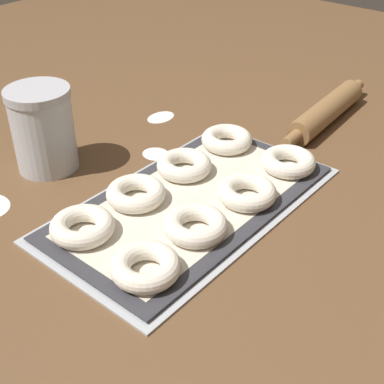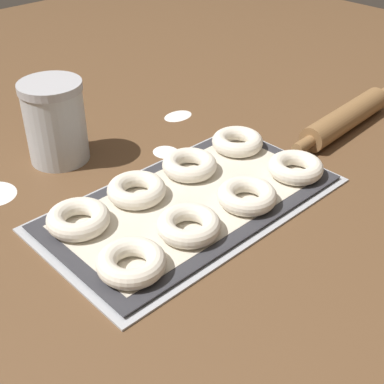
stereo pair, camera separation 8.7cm
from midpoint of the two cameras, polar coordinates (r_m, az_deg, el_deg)
ground_plane at (r=0.96m, az=1.87°, el=-0.97°), size 2.80×2.80×0.00m
baking_tray at (r=0.95m, az=2.64°, el=-1.21°), size 0.54×0.30×0.01m
baking_mat at (r=0.94m, az=2.65°, el=-0.94°), size 0.51×0.27×0.00m
bagel_front_far_left at (r=0.79m, az=-3.32°, el=-7.62°), size 0.10×0.10×0.03m
bagel_front_mid_left at (r=0.86m, az=2.59°, el=-3.66°), size 0.10×0.10×0.03m
bagel_front_mid_right at (r=0.93m, az=8.57°, el=-0.47°), size 0.10×0.10×0.03m
bagel_front_far_right at (r=1.03m, az=13.40°, el=2.50°), size 0.10×0.10×0.03m
bagel_back_far_left at (r=0.88m, az=-9.28°, el=-2.94°), size 0.10×0.10×0.03m
bagel_back_mid_left at (r=0.94m, az=-3.31°, el=0.16°), size 0.10×0.10×0.03m
bagel_back_mid_right at (r=1.01m, az=2.21°, el=2.84°), size 0.10×0.10×0.03m
bagel_back_far_right at (r=1.10m, az=7.15°, el=5.30°), size 0.10×0.10×0.03m
flour_canister at (r=1.07m, az=-12.12°, el=7.28°), size 0.12×0.12×0.16m
rolling_pin at (r=1.25m, az=18.04°, el=7.45°), size 0.39×0.07×0.06m
flour_patch_far at (r=1.26m, az=0.51°, el=8.11°), size 0.07×0.05×0.00m
flour_patch_side at (r=1.11m, az=-0.53°, el=4.27°), size 0.05×0.06×0.00m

